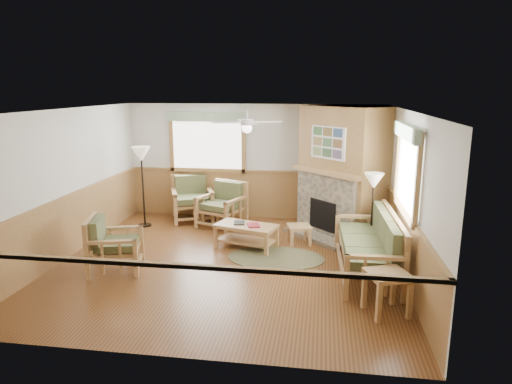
# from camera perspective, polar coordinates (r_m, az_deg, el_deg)

# --- Properties ---
(floor) EXTENTS (6.00, 6.00, 0.01)m
(floor) POSITION_cam_1_polar(r_m,az_deg,el_deg) (8.31, -3.47, -8.77)
(floor) COLOR brown
(floor) RESTS_ON ground
(ceiling) EXTENTS (6.00, 6.00, 0.01)m
(ceiling) POSITION_cam_1_polar(r_m,az_deg,el_deg) (7.73, -3.75, 10.19)
(ceiling) COLOR white
(ceiling) RESTS_ON floor
(wall_back) EXTENTS (6.00, 0.02, 2.70)m
(wall_back) POSITION_cam_1_polar(r_m,az_deg,el_deg) (10.81, -0.33, 3.80)
(wall_back) COLOR silver
(wall_back) RESTS_ON floor
(wall_front) EXTENTS (6.00, 0.02, 2.70)m
(wall_front) POSITION_cam_1_polar(r_m,az_deg,el_deg) (5.13, -10.55, -6.86)
(wall_front) COLOR silver
(wall_front) RESTS_ON floor
(wall_left) EXTENTS (0.02, 6.00, 2.70)m
(wall_left) POSITION_cam_1_polar(r_m,az_deg,el_deg) (9.01, -22.61, 0.95)
(wall_left) COLOR silver
(wall_left) RESTS_ON floor
(wall_right) EXTENTS (0.02, 6.00, 2.70)m
(wall_right) POSITION_cam_1_polar(r_m,az_deg,el_deg) (7.87, 18.30, -0.32)
(wall_right) COLOR silver
(wall_right) RESTS_ON floor
(wainscot) EXTENTS (6.00, 6.00, 1.10)m
(wainscot) POSITION_cam_1_polar(r_m,az_deg,el_deg) (8.12, -3.52, -5.13)
(wainscot) COLOR olive
(wainscot) RESTS_ON floor
(fireplace) EXTENTS (3.11, 3.11, 2.70)m
(fireplace) POSITION_cam_1_polar(r_m,az_deg,el_deg) (9.77, 10.80, 2.59)
(fireplace) COLOR olive
(fireplace) RESTS_ON floor
(window_back) EXTENTS (1.90, 0.16, 1.50)m
(window_back) POSITION_cam_1_polar(r_m,az_deg,el_deg) (10.87, -6.20, 10.04)
(window_back) COLOR white
(window_back) RESTS_ON wall_back
(window_right) EXTENTS (0.16, 1.90, 1.50)m
(window_right) POSITION_cam_1_polar(r_m,az_deg,el_deg) (7.50, 18.89, 8.15)
(window_right) COLOR white
(window_right) RESTS_ON wall_right
(ceiling_fan) EXTENTS (1.59, 1.59, 0.36)m
(ceiling_fan) POSITION_cam_1_polar(r_m,az_deg,el_deg) (7.97, -1.14, 10.01)
(ceiling_fan) COLOR white
(ceiling_fan) RESTS_ON ceiling
(sofa) EXTENTS (2.25, 0.99, 1.02)m
(sofa) POSITION_cam_1_polar(r_m,az_deg,el_deg) (7.89, 13.69, -6.34)
(sofa) COLOR tan
(sofa) RESTS_ON floor
(armchair_back_left) EXTENTS (1.19, 1.19, 1.03)m
(armchair_back_left) POSITION_cam_1_polar(r_m,az_deg,el_deg) (10.84, -7.97, -0.80)
(armchair_back_left) COLOR tan
(armchair_back_left) RESTS_ON floor
(armchair_back_right) EXTENTS (1.15, 1.15, 0.99)m
(armchair_back_right) POSITION_cam_1_polar(r_m,az_deg,el_deg) (10.26, -4.34, -1.62)
(armchair_back_right) COLOR tan
(armchair_back_right) RESTS_ON floor
(armchair_left) EXTENTS (1.03, 1.03, 0.94)m
(armchair_left) POSITION_cam_1_polar(r_m,az_deg,el_deg) (8.17, -17.18, -6.18)
(armchair_left) COLOR tan
(armchair_left) RESTS_ON floor
(coffee_table) EXTENTS (1.29, 0.90, 0.47)m
(coffee_table) POSITION_cam_1_polar(r_m,az_deg,el_deg) (8.93, -1.24, -5.55)
(coffee_table) COLOR tan
(coffee_table) RESTS_ON floor
(end_table_chairs) EXTENTS (0.50, 0.48, 0.51)m
(end_table_chairs) POSITION_cam_1_polar(r_m,az_deg,el_deg) (10.80, -5.74, -2.23)
(end_table_chairs) COLOR tan
(end_table_chairs) RESTS_ON floor
(end_table_sofa) EXTENTS (0.69, 0.68, 0.60)m
(end_table_sofa) POSITION_cam_1_polar(r_m,az_deg,el_deg) (6.68, 16.01, -12.03)
(end_table_sofa) COLOR tan
(end_table_sofa) RESTS_ON floor
(footstool) EXTENTS (0.54, 0.54, 0.38)m
(footstool) POSITION_cam_1_polar(r_m,az_deg,el_deg) (9.21, 5.41, -5.31)
(footstool) COLOR tan
(footstool) RESTS_ON floor
(braided_rug) EXTENTS (2.14, 2.14, 0.01)m
(braided_rug) POSITION_cam_1_polar(r_m,az_deg,el_deg) (8.49, 2.50, -8.20)
(braided_rug) COLOR brown
(braided_rug) RESTS_ON floor
(floor_lamp_left) EXTENTS (0.50, 0.50, 1.82)m
(floor_lamp_left) POSITION_cam_1_polar(r_m,az_deg,el_deg) (10.46, -13.95, 0.65)
(floor_lamp_left) COLOR black
(floor_lamp_left) RESTS_ON floor
(floor_lamp_right) EXTENTS (0.37, 0.37, 1.57)m
(floor_lamp_right) POSITION_cam_1_polar(r_m,az_deg,el_deg) (8.65, 14.29, -2.76)
(floor_lamp_right) COLOR black
(floor_lamp_right) RESTS_ON floor
(book_red) EXTENTS (0.29, 0.35, 0.03)m
(book_red) POSITION_cam_1_polar(r_m,az_deg,el_deg) (8.78, -0.33, -4.06)
(book_red) COLOR maroon
(book_red) RESTS_ON coffee_table
(book_dark) EXTENTS (0.23, 0.29, 0.02)m
(book_dark) POSITION_cam_1_polar(r_m,az_deg,el_deg) (8.94, -2.12, -3.78)
(book_dark) COLOR black
(book_dark) RESTS_ON coffee_table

